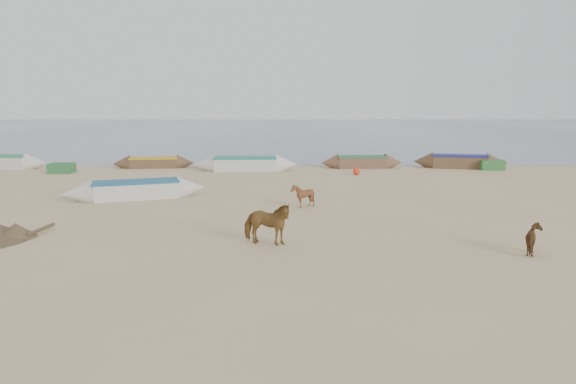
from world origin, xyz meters
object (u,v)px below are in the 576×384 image
object	(u,v)px
cow_adult	(267,224)
calf_right	(536,239)
calf_front	(303,196)
near_canoe	(136,190)

from	to	relation	value
cow_adult	calf_right	xyz separation A→B (m)	(7.70, -1.11, -0.22)
calf_front	calf_right	distance (m)	9.81
near_canoe	calf_right	bearing A→B (deg)	-55.04
calf_front	cow_adult	bearing A→B (deg)	-0.30
calf_front	calf_right	size ratio (longest dim) A/B	1.13
cow_adult	near_canoe	bearing A→B (deg)	52.58
near_canoe	calf_front	bearing A→B (deg)	-36.66
calf_front	near_canoe	size ratio (longest dim) A/B	0.15
calf_front	near_canoe	distance (m)	7.82
near_canoe	cow_adult	bearing A→B (deg)	-74.15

